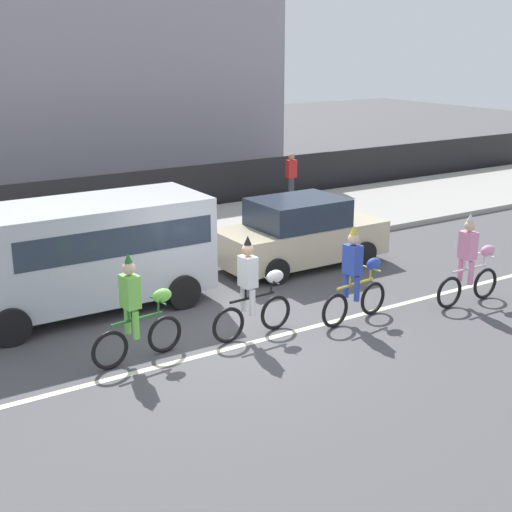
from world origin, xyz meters
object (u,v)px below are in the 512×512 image
(pedestrian_onlooker, at_px, (291,177))
(parade_cyclist_zebra, at_px, (253,292))
(parked_van_silver, at_px, (85,248))
(parade_cyclist_lime, at_px, (137,314))
(parade_cyclist_cobalt, at_px, (356,279))
(parked_car_beige, at_px, (300,234))
(parade_cyclist_pink, at_px, (470,264))

(pedestrian_onlooker, bearing_deg, parade_cyclist_zebra, -128.87)
(parked_van_silver, bearing_deg, parade_cyclist_lime, -92.34)
(parade_cyclist_lime, bearing_deg, parade_cyclist_cobalt, -7.75)
(parade_cyclist_cobalt, bearing_deg, parked_van_silver, 140.75)
(parked_car_beige, bearing_deg, pedestrian_onlooker, 56.88)
(parade_cyclist_zebra, xyz_separation_m, parade_cyclist_cobalt, (2.05, -0.42, 0.00))
(parade_cyclist_zebra, height_order, parked_car_beige, parade_cyclist_zebra)
(parade_cyclist_pink, xyz_separation_m, parked_van_silver, (-6.68, 3.88, 0.44))
(parade_cyclist_lime, relative_size, parked_van_silver, 0.38)
(parade_cyclist_cobalt, relative_size, parked_car_beige, 0.47)
(parade_cyclist_zebra, bearing_deg, parked_van_silver, 125.16)
(parade_cyclist_lime, xyz_separation_m, parked_van_silver, (0.11, 2.78, 0.44))
(parade_cyclist_lime, distance_m, parade_cyclist_zebra, 2.19)
(pedestrian_onlooker, bearing_deg, parade_cyclist_pink, -101.91)
(parade_cyclist_zebra, relative_size, parade_cyclist_pink, 1.00)
(parade_cyclist_cobalt, xyz_separation_m, parked_car_beige, (1.16, 3.43, -0.06))
(parade_cyclist_lime, height_order, parade_cyclist_cobalt, same)
(parade_cyclist_lime, xyz_separation_m, parade_cyclist_cobalt, (4.23, -0.58, 0.00))
(parade_cyclist_lime, xyz_separation_m, parked_car_beige, (5.38, 2.86, -0.06))
(parade_cyclist_cobalt, bearing_deg, parade_cyclist_zebra, 168.27)
(parade_cyclist_zebra, relative_size, pedestrian_onlooker, 1.19)
(parade_cyclist_pink, bearing_deg, parade_cyclist_lime, 170.88)
(parade_cyclist_lime, relative_size, parade_cyclist_cobalt, 1.00)
(parade_cyclist_zebra, xyz_separation_m, parked_van_silver, (-2.07, 2.94, 0.44))
(parade_cyclist_lime, xyz_separation_m, pedestrian_onlooker, (8.70, 7.94, 0.17))
(parade_cyclist_pink, bearing_deg, parked_van_silver, 149.89)
(parked_van_silver, height_order, pedestrian_onlooker, parked_van_silver)
(parked_car_beige, bearing_deg, parade_cyclist_lime, -152.06)
(parade_cyclist_zebra, distance_m, parade_cyclist_pink, 4.71)
(parked_van_silver, distance_m, pedestrian_onlooker, 10.02)
(pedestrian_onlooker, bearing_deg, parade_cyclist_lime, -137.62)
(parade_cyclist_cobalt, xyz_separation_m, parked_van_silver, (-4.11, 3.36, 0.44))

